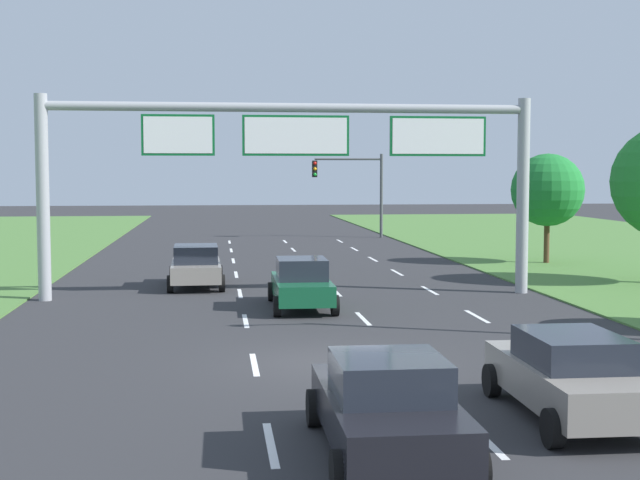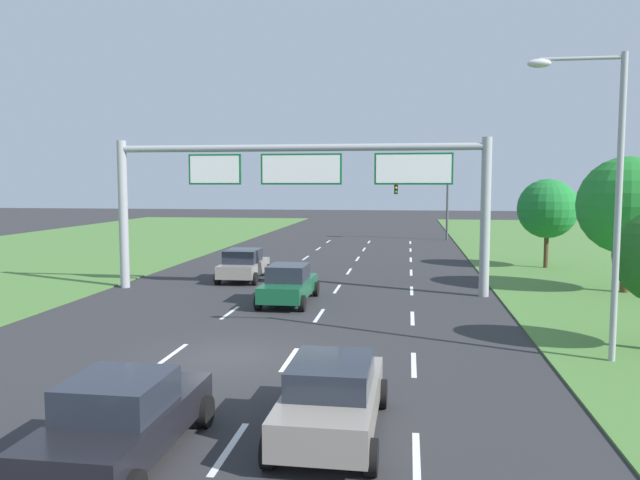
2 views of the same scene
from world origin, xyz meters
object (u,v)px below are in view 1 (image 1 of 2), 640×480
at_px(car_far_ahead, 196,266).
at_px(car_near_red, 387,406).
at_px(sign_gantry, 298,155).
at_px(roadside_tree_far, 548,190).
at_px(traffic_light_mast, 353,180).
at_px(car_mid_lane, 301,283).
at_px(car_lead_silver, 570,375).

bearing_deg(car_far_ahead, car_near_red, -82.01).
height_order(sign_gantry, roadside_tree_far, sign_gantry).
xyz_separation_m(traffic_light_mast, roadside_tree_far, (6.58, -17.99, -0.34)).
xyz_separation_m(car_near_red, roadside_tree_far, (13.09, 27.56, 2.74)).
distance_m(car_mid_lane, roadside_tree_far, 18.20).
height_order(traffic_light_mast, roadside_tree_far, traffic_light_mast).
distance_m(car_mid_lane, sign_gantry, 4.98).
bearing_deg(car_mid_lane, roadside_tree_far, 44.60).
relative_size(car_lead_silver, car_mid_lane, 0.98).
bearing_deg(roadside_tree_far, car_near_red, -115.41).
bearing_deg(car_far_ahead, car_lead_silver, -71.22).
height_order(car_far_ahead, traffic_light_mast, traffic_light_mast).
height_order(car_far_ahead, roadside_tree_far, roadside_tree_far).
bearing_deg(traffic_light_mast, car_near_red, -98.14).
bearing_deg(car_near_red, traffic_light_mast, 82.19).
xyz_separation_m(sign_gantry, traffic_light_mast, (6.24, 27.77, -1.10)).
height_order(car_mid_lane, traffic_light_mast, traffic_light_mast).
distance_m(car_near_red, car_far_ahead, 21.10).
bearing_deg(roadside_tree_far, traffic_light_mast, 110.08).
height_order(car_lead_silver, sign_gantry, sign_gantry).
relative_size(car_near_red, traffic_light_mast, 0.80).
relative_size(car_lead_silver, traffic_light_mast, 0.78).
distance_m(car_near_red, roadside_tree_far, 30.63).
bearing_deg(roadside_tree_far, car_mid_lane, -136.06).
bearing_deg(sign_gantry, roadside_tree_far, 37.35).
distance_m(car_lead_silver, car_mid_lane, 13.84).
distance_m(car_lead_silver, traffic_light_mast, 44.09).
xyz_separation_m(car_near_red, sign_gantry, (0.28, 17.78, 4.19)).
xyz_separation_m(sign_gantry, roadside_tree_far, (12.81, 9.78, -1.44)).
height_order(car_lead_silver, car_far_ahead, car_far_ahead).
height_order(car_lead_silver, traffic_light_mast, traffic_light_mast).
bearing_deg(car_near_red, car_far_ahead, 99.47).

